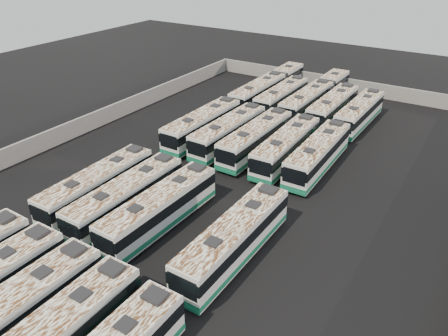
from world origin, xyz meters
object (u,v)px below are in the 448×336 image
bus_back_right (333,107)px  bus_midback_far_left (203,125)px  bus_midfront_center (160,209)px  bus_back_far_right (359,113)px  bus_midfront_far_left (98,186)px  bus_midfront_left (127,197)px  bus_back_far_left (269,87)px  bus_midback_far_right (318,154)px  bus_front_center (7,320)px  bus_back_center (316,95)px  bus_midback_left (229,132)px  bus_back_left (282,97)px  bus_midback_center (256,139)px  bus_midfront_far_right (234,239)px  bus_midback_right (286,147)px

bus_back_right → bus_midback_far_left: bearing=-127.4°
bus_midfront_center → bus_back_far_right: bus_midfront_center is taller
bus_midfront_far_left → bus_midfront_left: 3.66m
bus_midfront_center → bus_back_far_left: bearing=103.5°
bus_midfront_center → bus_midback_far_right: size_ratio=0.99×
bus_front_center → bus_back_center: 49.24m
bus_midfront_far_left → bus_midfront_center: size_ratio=0.99×
bus_midfront_left → bus_midback_far_right: bearing=56.9°
bus_midfront_center → bus_midback_left: size_ratio=0.99×
bus_back_far_left → bus_back_left: size_ratio=1.58×
bus_midback_far_left → bus_back_far_left: size_ratio=0.66×
bus_midback_center → bus_midback_far_right: 7.46m
bus_back_left → bus_midback_left: bearing=-89.8°
bus_midfront_far_right → bus_back_far_right: bearing=90.5°
bus_midfront_center → bus_back_far_right: (7.49, 31.34, -0.03)m
bus_midback_right → bus_back_right: 14.55m
bus_midback_center → bus_back_left: bearing=105.1°
bus_midfront_left → bus_back_center: bus_midfront_left is taller
bus_back_right → bus_midfront_far_right: bearing=-83.1°
bus_midfront_far_left → bus_midback_left: bus_midback_left is taller
bus_midback_center → bus_back_far_left: bus_midback_center is taller
bus_midfront_center → bus_midback_center: bus_midback_center is taller
bus_midback_far_right → bus_back_far_right: bus_midback_far_right is taller
bus_midback_right → bus_midback_far_right: 3.62m
bus_midfront_far_left → bus_midback_far_right: 22.67m
bus_midback_right → bus_back_left: bus_midback_right is taller
bus_midfront_left → bus_back_right: bus_back_right is taller
bus_midback_left → bus_midback_center: bearing=1.2°
bus_back_far_left → bus_back_far_right: bearing=-13.2°
bus_back_right → bus_front_center: bearing=-94.5°
bus_midback_center → bus_back_far_right: (7.49, 14.39, -0.06)m
bus_midback_center → bus_back_left: 14.99m
bus_midfront_far_right → bus_midback_right: 17.53m
bus_midfront_far_right → bus_midfront_center: bearing=178.6°
bus_midback_left → bus_midback_far_right: size_ratio=1.00×
bus_back_right → bus_back_far_right: (3.66, -0.11, -0.05)m
bus_midback_right → bus_midback_far_right: bus_midback_right is taller
bus_midfront_left → bus_midback_center: size_ratio=0.98×
bus_front_center → bus_midfront_center: size_ratio=1.02×
bus_midfront_left → bus_back_far_left: (-3.79, 34.85, 0.01)m
bus_midback_far_left → bus_midback_left: 3.73m
bus_midback_right → bus_back_center: bus_midback_right is taller
bus_midfront_center → bus_back_left: size_ratio=1.01×
bus_midfront_left → bus_midfront_center: bus_midfront_left is taller
bus_back_center → bus_back_far_right: bus_back_center is taller
bus_back_far_right → bus_midfront_center: bearing=-102.4°
bus_midfront_far_right → bus_midback_left: size_ratio=1.01×
bus_midback_far_left → bus_midback_center: bearing=0.5°
bus_midfront_center → bus_midfront_far_right: 7.55m
bus_midback_far_right → bus_midback_left: bearing=179.6°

